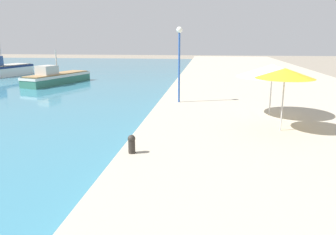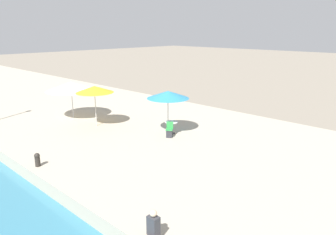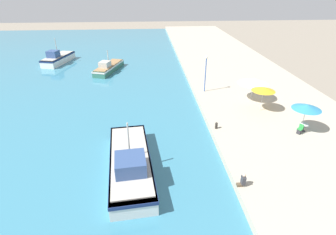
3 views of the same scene
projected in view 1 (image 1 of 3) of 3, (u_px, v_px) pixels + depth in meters
quay_promenade at (261, 85)px, 30.29m from camera, size 16.00×90.00×0.69m
fishing_boat_mid at (57, 77)px, 33.35m from camera, size 4.34×8.30×3.42m
fishing_boat_far at (2, 69)px, 39.93m from camera, size 4.28×8.19×4.43m
cafe_umbrella_white at (285, 73)px, 13.58m from camera, size 2.45×2.45×2.68m
cafe_umbrella_striped at (272, 71)px, 16.50m from camera, size 3.56×3.56×2.61m
mooring_bollard at (132, 143)px, 11.26m from camera, size 0.26×0.26×0.65m
lamppost at (179, 52)px, 19.78m from camera, size 0.36×0.36×4.56m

